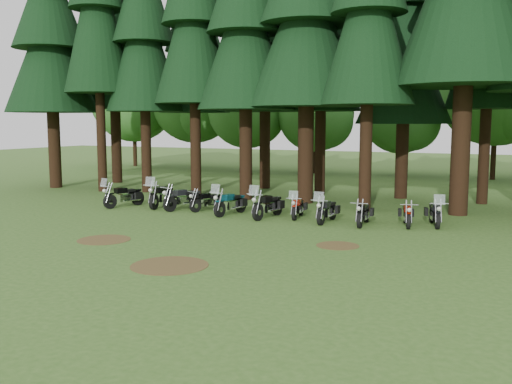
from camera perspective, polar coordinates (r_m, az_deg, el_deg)
ground at (r=20.10m, az=-4.66°, el=-4.48°), size 120.00×120.00×0.00m
pine_front_0 at (r=37.47m, az=-19.97°, el=15.32°), size 5.49×5.49×16.17m
pine_front_2 at (r=33.77m, az=-11.22°, el=16.61°), size 4.32×4.32×16.22m
pine_front_4 at (r=30.07m, az=-1.06°, el=18.08°), size 4.95×4.95×16.33m
pine_back_0 at (r=39.49m, az=-14.14°, el=15.98°), size 5.00×5.00×17.21m
pine_back_1 at (r=37.20m, az=-6.26°, el=15.79°), size 4.52×4.52×16.22m
pine_back_2 at (r=35.01m, az=0.92°, el=16.47°), size 4.85×4.85×16.30m
pine_back_3 at (r=32.21m, az=6.61°, el=17.15°), size 4.35×4.35×16.20m
pine_back_4 at (r=31.16m, az=14.72°, el=14.62°), size 4.94×4.94×13.78m
decid_0 at (r=53.06m, az=-11.98°, el=8.90°), size 8.00×7.78×10.00m
decid_1 at (r=50.04m, az=-5.96°, el=9.06°), size 7.91×7.69×9.88m
decid_2 at (r=46.51m, az=-0.66°, el=8.17°), size 6.72×6.53×8.40m
decid_3 at (r=44.64m, az=6.23°, el=7.61°), size 6.12×5.95×7.65m
decid_4 at (r=44.17m, az=14.54°, el=7.26°), size 5.93×5.76×7.41m
decid_5 at (r=42.87m, az=23.43°, el=9.42°), size 8.45×8.21×10.56m
dirt_patch_0 at (r=20.19m, az=-14.96°, el=-4.63°), size 1.80×1.80×0.01m
dirt_patch_1 at (r=18.79m, az=8.17°, el=-5.33°), size 1.40×1.40×0.01m
dirt_patch_2 at (r=16.27m, az=-8.64°, el=-7.27°), size 2.20×2.20×0.01m
motorcycle_0 at (r=27.69m, az=-13.08°, el=-0.47°), size 0.89×2.28×1.45m
motorcycle_1 at (r=27.26m, az=-9.39°, el=-0.42°), size 0.67×2.47×1.55m
motorcycle_2 at (r=26.31m, az=-7.25°, el=-0.74°), size 0.79×2.25×0.94m
motorcycle_3 at (r=25.91m, az=-4.86°, el=-0.98°), size 0.84×1.87×0.80m
motorcycle_4 at (r=24.68m, az=-2.58°, el=-1.19°), size 0.59×2.29×1.44m
motorcycle_5 at (r=23.85m, az=1.18°, el=-1.43°), size 0.56×2.37×1.49m
motorcycle_6 at (r=23.94m, az=4.21°, el=-1.60°), size 0.58×2.00×1.26m
motorcycle_7 at (r=22.98m, az=7.10°, el=-1.92°), size 0.40×2.14×1.35m
motorcycle_8 at (r=22.62m, az=10.67°, el=-2.20°), size 0.35×2.06×0.84m
motorcycle_9 at (r=22.80m, az=14.87°, el=-2.26°), size 0.63×1.98×0.82m
motorcycle_10 at (r=23.12m, az=17.45°, el=-2.14°), size 0.84×2.13×1.35m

